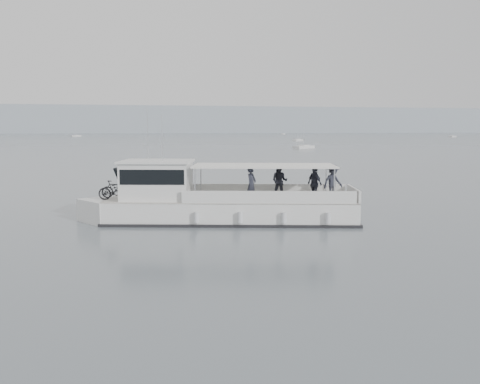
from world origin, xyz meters
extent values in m
plane|color=#50585E|center=(0.00, 0.00, 0.00)|extent=(1400.00, 1400.00, 0.00)
cube|color=#939EA8|center=(0.00, 560.00, 14.00)|extent=(1400.00, 90.00, 28.00)
cube|color=white|center=(-4.71, -3.51, 0.50)|extent=(13.69, 6.67, 1.43)
cube|color=white|center=(-11.12, -1.89, 0.50)|extent=(3.48, 3.48, 1.43)
cube|color=beige|center=(-4.71, -3.51, 1.21)|extent=(13.69, 6.67, 0.07)
cube|color=black|center=(-4.71, -3.51, 0.06)|extent=(13.94, 6.85, 0.20)
cube|color=white|center=(-2.37, -2.35, 1.54)|extent=(8.58, 2.27, 0.66)
cube|color=white|center=(-3.20, -5.64, 1.54)|extent=(8.58, 2.27, 0.66)
cube|color=white|center=(1.65, -5.12, 1.54)|extent=(0.97, 3.45, 0.66)
cube|color=white|center=(-8.56, -2.54, 2.21)|extent=(4.15, 3.75, 1.98)
cube|color=black|center=(-10.21, -2.12, 2.37)|extent=(1.28, 2.82, 1.28)
cube|color=black|center=(-8.56, -2.54, 2.54)|extent=(3.95, 3.74, 0.77)
cube|color=white|center=(-8.56, -2.54, 3.25)|extent=(4.42, 4.02, 0.11)
cube|color=white|center=(-3.00, -3.94, 3.03)|extent=(8.08, 5.05, 0.09)
cylinder|color=silver|center=(-6.80, -4.57, 2.12)|extent=(0.08, 0.08, 1.82)
cylinder|color=silver|center=(-6.04, -1.58, 2.12)|extent=(0.08, 0.08, 1.82)
cylinder|color=silver|center=(0.04, -6.30, 2.12)|extent=(0.08, 0.08, 1.82)
cylinder|color=silver|center=(0.80, -3.31, 2.12)|extent=(0.08, 0.08, 1.82)
cylinder|color=silver|center=(-8.95, -1.41, 4.69)|extent=(0.04, 0.04, 2.87)
cylinder|color=silver|center=(-8.32, -3.39, 4.47)|extent=(0.04, 0.04, 2.43)
cylinder|color=silver|center=(-6.79, -4.98, 0.55)|extent=(0.32, 0.32, 0.55)
cylinder|color=silver|center=(-4.65, -5.53, 0.55)|extent=(0.32, 0.32, 0.55)
cylinder|color=silver|center=(-2.51, -6.07, 0.55)|extent=(0.32, 0.32, 0.55)
cylinder|color=silver|center=(-0.37, -6.61, 0.55)|extent=(0.32, 0.32, 0.55)
imported|color=black|center=(-10.59, -1.57, 1.71)|extent=(2.00, 1.10, 0.99)
imported|color=black|center=(-10.80, -2.42, 1.74)|extent=(1.81, 0.90, 1.05)
imported|color=#282A36|center=(-3.88, -4.74, 2.14)|extent=(0.78, 0.80, 1.85)
imported|color=#282A36|center=(-1.95, -3.41, 2.14)|extent=(1.13, 1.06, 1.85)
imported|color=#282A36|center=(-0.59, -5.23, 2.14)|extent=(0.74, 1.17, 1.85)
imported|color=#282A36|center=(0.74, -4.43, 2.14)|extent=(1.33, 0.97, 1.85)
cube|color=white|center=(34.95, 96.45, 0.30)|extent=(6.60, 5.37, 0.75)
cube|color=white|center=(34.95, 96.45, 0.62)|extent=(2.92, 2.79, 0.45)
cylinder|color=silver|center=(34.95, 96.45, 4.20)|extent=(0.08, 0.08, 7.19)
cube|color=white|center=(176.10, 241.11, 0.30)|extent=(6.69, 5.45, 0.75)
cube|color=white|center=(176.10, 241.11, 0.62)|extent=(2.96, 2.83, 0.45)
cylinder|color=silver|center=(176.10, 241.11, 4.25)|extent=(0.08, 0.08, 7.29)
cube|color=white|center=(-35.92, 313.62, 0.30)|extent=(6.30, 5.11, 0.75)
cube|color=white|center=(-35.92, 313.62, 0.62)|extent=(2.78, 2.66, 0.45)
cylinder|color=silver|center=(-35.92, 313.62, 4.03)|extent=(0.08, 0.08, 6.86)
cube|color=white|center=(59.41, 172.27, 0.30)|extent=(5.48, 5.23, 0.75)
cube|color=white|center=(59.41, 172.27, 0.62)|extent=(2.57, 2.54, 0.45)
cylinder|color=silver|center=(59.41, 172.27, 3.76)|extent=(0.08, 0.08, 6.32)
cube|color=white|center=(122.84, 393.81, 0.30)|extent=(5.13, 6.24, 0.75)
cube|color=white|center=(122.84, 393.81, 0.62)|extent=(2.65, 2.77, 0.45)
camera|label=1|loc=(-10.54, -31.38, 5.01)|focal=40.00mm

